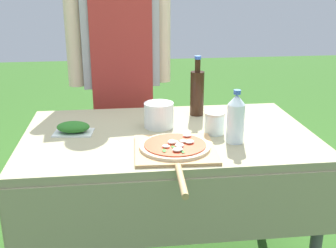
# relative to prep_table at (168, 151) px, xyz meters

# --- Properties ---
(prep_table) EXTENTS (1.32, 0.83, 0.73)m
(prep_table) POSITION_rel_prep_table_xyz_m (0.00, 0.00, 0.00)
(prep_table) COLOR gray
(prep_table) RESTS_ON ground
(person_cook) EXTENTS (0.60, 0.24, 1.61)m
(person_cook) POSITION_rel_prep_table_xyz_m (-0.20, 0.67, 0.31)
(person_cook) COLOR #333D56
(person_cook) RESTS_ON ground
(pizza_on_peel) EXTENTS (0.34, 0.57, 0.05)m
(pizza_on_peel) POSITION_rel_prep_table_xyz_m (-0.00, -0.23, 0.11)
(pizza_on_peel) COLOR tan
(pizza_on_peel) RESTS_ON prep_table
(oil_bottle) EXTENTS (0.07, 0.07, 0.30)m
(oil_bottle) POSITION_rel_prep_table_xyz_m (0.18, 0.25, 0.21)
(oil_bottle) COLOR black
(oil_bottle) RESTS_ON prep_table
(water_bottle) EXTENTS (0.07, 0.07, 0.23)m
(water_bottle) POSITION_rel_prep_table_xyz_m (0.27, -0.16, 0.20)
(water_bottle) COLOR silver
(water_bottle) RESTS_ON prep_table
(herb_container) EXTENTS (0.19, 0.13, 0.05)m
(herb_container) POSITION_rel_prep_table_xyz_m (-0.43, 0.04, 0.12)
(herb_container) COLOR silver
(herb_container) RESTS_ON prep_table
(mixing_tub) EXTENTS (0.14, 0.14, 0.12)m
(mixing_tub) POSITION_rel_prep_table_xyz_m (-0.04, 0.08, 0.15)
(mixing_tub) COLOR silver
(mixing_tub) RESTS_ON prep_table
(sauce_jar) EXTENTS (0.09, 0.09, 0.10)m
(sauce_jar) POSITION_rel_prep_table_xyz_m (0.20, -0.04, 0.14)
(sauce_jar) COLOR silver
(sauce_jar) RESTS_ON prep_table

